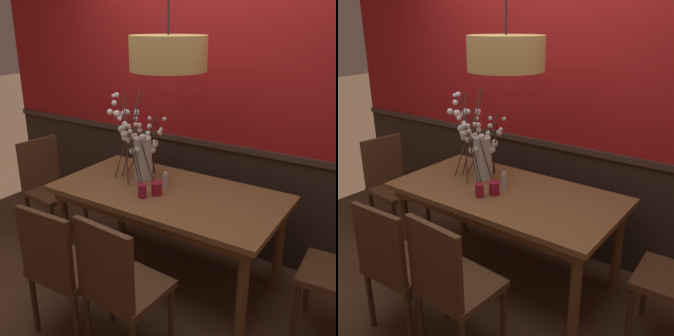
% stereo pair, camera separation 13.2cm
% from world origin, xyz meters
% --- Properties ---
extents(ground_plane, '(24.00, 24.00, 0.00)m').
position_xyz_m(ground_plane, '(0.00, 0.00, 0.00)').
color(ground_plane, '#4C3321').
extents(back_wall, '(4.80, 0.14, 2.94)m').
position_xyz_m(back_wall, '(0.00, 0.70, 1.46)').
color(back_wall, '#2D2119').
rests_on(back_wall, ground).
extents(dining_table, '(1.70, 0.88, 0.75)m').
position_xyz_m(dining_table, '(0.00, 0.00, 0.66)').
color(dining_table, brown).
rests_on(dining_table, ground).
extents(chair_near_side_left, '(0.44, 0.41, 0.92)m').
position_xyz_m(chair_near_side_left, '(-0.23, -0.87, 0.51)').
color(chair_near_side_left, '#4C301C').
rests_on(chair_near_side_left, ground).
extents(chair_head_west_end, '(0.48, 0.47, 0.92)m').
position_xyz_m(chair_head_west_end, '(-1.31, -0.01, 0.51)').
color(chair_head_west_end, '#4C301C').
rests_on(chair_head_west_end, ground).
extents(chair_far_side_right, '(0.43, 0.42, 0.92)m').
position_xyz_m(chair_far_side_right, '(0.27, 0.85, 0.51)').
color(chair_far_side_right, '#4C301C').
rests_on(chair_far_side_right, ground).
extents(chair_near_side_right, '(0.45, 0.44, 0.94)m').
position_xyz_m(chair_near_side_right, '(0.21, -0.82, 0.53)').
color(chair_near_side_right, '#4C301C').
rests_on(chair_near_side_right, ground).
extents(vase_with_blossoms, '(0.48, 0.45, 0.68)m').
position_xyz_m(vase_with_blossoms, '(-0.33, 0.10, 0.98)').
color(vase_with_blossoms, silver).
rests_on(vase_with_blossoms, dining_table).
extents(candle_holder_nearer_center, '(0.08, 0.08, 0.10)m').
position_xyz_m(candle_holder_nearer_center, '(-0.03, -0.10, 0.80)').
color(candle_holder_nearer_center, maroon).
rests_on(candle_holder_nearer_center, dining_table).
extents(candle_holder_nearer_edge, '(0.07, 0.07, 0.10)m').
position_xyz_m(candle_holder_nearer_edge, '(-0.09, -0.19, 0.80)').
color(candle_holder_nearer_edge, maroon).
rests_on(candle_holder_nearer_edge, dining_table).
extents(condiment_bottle, '(0.04, 0.04, 0.13)m').
position_xyz_m(condiment_bottle, '(-0.04, 0.03, 0.81)').
color(condiment_bottle, '#ADADB2').
rests_on(condiment_bottle, dining_table).
extents(pendant_lamp, '(0.51, 0.51, 1.32)m').
position_xyz_m(pendant_lamp, '(0.02, -0.02, 1.73)').
color(pendant_lamp, tan).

